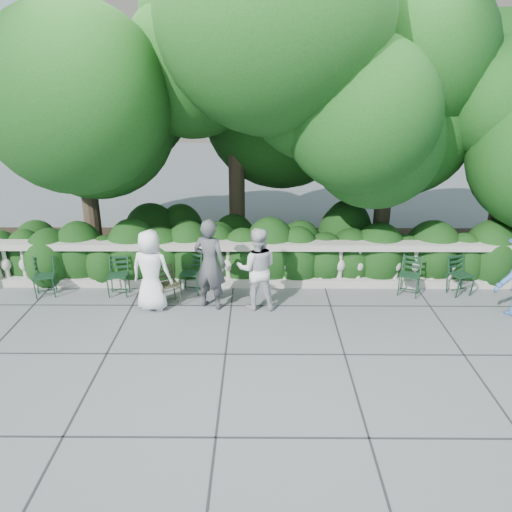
{
  "coord_description": "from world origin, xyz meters",
  "views": [
    {
      "loc": [
        0.06,
        -8.2,
        4.55
      ],
      "look_at": [
        0.0,
        1.0,
        1.0
      ],
      "focal_mm": 35.0,
      "sensor_mm": 36.0,
      "label": 1
    }
  ],
  "objects_px": {
    "chair_d": "(190,295)",
    "chair_e": "(407,297)",
    "person_businessman": "(151,270)",
    "chair_f": "(462,297)",
    "person_woman_grey": "(210,264)",
    "chair_b": "(46,298)",
    "chair_weathered": "(172,307)",
    "person_casual_man": "(257,269)",
    "chair_a": "(118,298)"
  },
  "relations": [
    {
      "from": "chair_a",
      "to": "chair_e",
      "type": "bearing_deg",
      "value": -2.54
    },
    {
      "from": "chair_b",
      "to": "chair_f",
      "type": "bearing_deg",
      "value": -14.64
    },
    {
      "from": "person_businessman",
      "to": "chair_b",
      "type": "bearing_deg",
      "value": 0.92
    },
    {
      "from": "person_businessman",
      "to": "chair_f",
      "type": "bearing_deg",
      "value": -164.01
    },
    {
      "from": "chair_b",
      "to": "person_woman_grey",
      "type": "relative_size",
      "value": 0.46
    },
    {
      "from": "chair_d",
      "to": "person_woman_grey",
      "type": "bearing_deg",
      "value": -36.51
    },
    {
      "from": "chair_f",
      "to": "chair_weathered",
      "type": "xyz_separation_m",
      "value": [
        -6.0,
        -0.53,
        0.0
      ]
    },
    {
      "from": "chair_d",
      "to": "chair_weathered",
      "type": "xyz_separation_m",
      "value": [
        -0.28,
        -0.56,
        0.0
      ]
    },
    {
      "from": "chair_f",
      "to": "person_casual_man",
      "type": "bearing_deg",
      "value": 167.42
    },
    {
      "from": "chair_a",
      "to": "chair_e",
      "type": "relative_size",
      "value": 1.0
    },
    {
      "from": "chair_b",
      "to": "person_woman_grey",
      "type": "height_order",
      "value": "person_woman_grey"
    },
    {
      "from": "chair_f",
      "to": "chair_weathered",
      "type": "relative_size",
      "value": 1.0
    },
    {
      "from": "chair_e",
      "to": "person_businessman",
      "type": "xyz_separation_m",
      "value": [
        -5.18,
        -0.53,
        0.81
      ]
    },
    {
      "from": "chair_e",
      "to": "person_woman_grey",
      "type": "xyz_separation_m",
      "value": [
        -4.04,
        -0.44,
        0.91
      ]
    },
    {
      "from": "person_woman_grey",
      "to": "person_casual_man",
      "type": "relative_size",
      "value": 1.1
    },
    {
      "from": "person_casual_man",
      "to": "chair_f",
      "type": "bearing_deg",
      "value": -173.16
    },
    {
      "from": "chair_f",
      "to": "person_businessman",
      "type": "height_order",
      "value": "person_businessman"
    },
    {
      "from": "person_businessman",
      "to": "person_woman_grey",
      "type": "height_order",
      "value": "person_woman_grey"
    },
    {
      "from": "chair_e",
      "to": "person_businessman",
      "type": "bearing_deg",
      "value": -150.46
    },
    {
      "from": "chair_weathered",
      "to": "person_casual_man",
      "type": "xyz_separation_m",
      "value": [
        1.7,
        0.04,
        0.83
      ]
    },
    {
      "from": "chair_e",
      "to": "person_casual_man",
      "type": "bearing_deg",
      "value": -147.8
    },
    {
      "from": "chair_f",
      "to": "person_casual_man",
      "type": "relative_size",
      "value": 0.51
    },
    {
      "from": "chair_f",
      "to": "chair_b",
      "type": "bearing_deg",
      "value": 161.82
    },
    {
      "from": "chair_f",
      "to": "person_woman_grey",
      "type": "bearing_deg",
      "value": 166.06
    },
    {
      "from": "chair_a",
      "to": "person_businessman",
      "type": "height_order",
      "value": "person_businessman"
    },
    {
      "from": "person_woman_grey",
      "to": "person_businessman",
      "type": "bearing_deg",
      "value": 25.71
    },
    {
      "from": "chair_b",
      "to": "person_woman_grey",
      "type": "bearing_deg",
      "value": -21.01
    },
    {
      "from": "chair_f",
      "to": "person_businessman",
      "type": "distance_m",
      "value": 6.43
    },
    {
      "from": "chair_a",
      "to": "chair_d",
      "type": "height_order",
      "value": "same"
    },
    {
      "from": "person_businessman",
      "to": "person_woman_grey",
      "type": "distance_m",
      "value": 1.15
    },
    {
      "from": "chair_d",
      "to": "chair_b",
      "type": "bearing_deg",
      "value": -168.23
    },
    {
      "from": "chair_b",
      "to": "chair_weathered",
      "type": "bearing_deg",
      "value": -23.84
    },
    {
      "from": "chair_a",
      "to": "chair_d",
      "type": "xyz_separation_m",
      "value": [
        1.48,
        0.12,
        0.0
      ]
    },
    {
      "from": "person_casual_man",
      "to": "chair_e",
      "type": "bearing_deg",
      "value": -171.18
    },
    {
      "from": "chair_b",
      "to": "chair_d",
      "type": "xyz_separation_m",
      "value": [
        2.97,
        0.17,
        0.0
      ]
    },
    {
      "from": "chair_d",
      "to": "person_businessman",
      "type": "relative_size",
      "value": 0.52
    },
    {
      "from": "chair_b",
      "to": "person_businessman",
      "type": "relative_size",
      "value": 0.52
    },
    {
      "from": "chair_b",
      "to": "chair_d",
      "type": "relative_size",
      "value": 1.0
    },
    {
      "from": "person_woman_grey",
      "to": "chair_b",
      "type": "bearing_deg",
      "value": 16.1
    },
    {
      "from": "chair_d",
      "to": "person_casual_man",
      "type": "bearing_deg",
      "value": -11.77
    },
    {
      "from": "chair_e",
      "to": "person_woman_grey",
      "type": "bearing_deg",
      "value": -149.99
    },
    {
      "from": "person_casual_man",
      "to": "person_woman_grey",
      "type": "bearing_deg",
      "value": -0.94
    },
    {
      "from": "chair_d",
      "to": "chair_e",
      "type": "distance_m",
      "value": 4.54
    },
    {
      "from": "chair_weathered",
      "to": "person_woman_grey",
      "type": "bearing_deg",
      "value": -26.02
    },
    {
      "from": "chair_weathered",
      "to": "chair_d",
      "type": "bearing_deg",
      "value": 33.04
    },
    {
      "from": "chair_a",
      "to": "person_casual_man",
      "type": "xyz_separation_m",
      "value": [
        2.9,
        -0.4,
        0.83
      ]
    },
    {
      "from": "chair_e",
      "to": "chair_f",
      "type": "xyz_separation_m",
      "value": [
        1.18,
        0.02,
        0.0
      ]
    },
    {
      "from": "chair_e",
      "to": "person_woman_grey",
      "type": "relative_size",
      "value": 0.46
    },
    {
      "from": "chair_a",
      "to": "chair_f",
      "type": "relative_size",
      "value": 1.0
    },
    {
      "from": "chair_weathered",
      "to": "person_businessman",
      "type": "height_order",
      "value": "person_businessman"
    }
  ]
}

